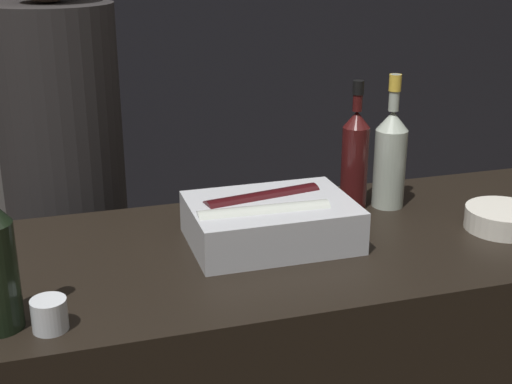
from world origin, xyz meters
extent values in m
cube|color=#B7BABF|center=(0.03, 0.34, 1.01)|extent=(0.37, 0.27, 0.10)
cylinder|color=#B2B7AD|center=(0.00, 0.30, 1.04)|extent=(0.30, 0.08, 0.07)
cylinder|color=black|center=(0.02, 0.38, 1.04)|extent=(0.29, 0.12, 0.07)
cylinder|color=silver|center=(0.59, 0.25, 0.99)|extent=(0.18, 0.18, 0.05)
cylinder|color=gray|center=(0.59, 0.25, 1.01)|extent=(0.15, 0.15, 0.01)
cylinder|color=silver|center=(-0.47, 0.09, 1.00)|extent=(0.06, 0.06, 0.06)
sphere|color=#EFB256|center=(-0.47, 0.09, 1.00)|extent=(0.03, 0.03, 0.03)
cylinder|color=#380F0F|center=(0.30, 0.49, 1.07)|extent=(0.07, 0.07, 0.21)
cone|color=#380F0F|center=(0.30, 0.49, 1.20)|extent=(0.07, 0.07, 0.04)
cylinder|color=#380F0F|center=(0.30, 0.49, 1.26)|extent=(0.02, 0.02, 0.08)
cylinder|color=black|center=(0.30, 0.49, 1.28)|extent=(0.03, 0.03, 0.03)
cylinder|color=#9EA899|center=(0.40, 0.48, 1.07)|extent=(0.08, 0.08, 0.20)
cone|color=#9EA899|center=(0.40, 0.48, 1.19)|extent=(0.08, 0.08, 0.05)
cylinder|color=#9EA899|center=(0.40, 0.48, 1.27)|extent=(0.03, 0.03, 0.09)
cylinder|color=gold|center=(0.40, 0.48, 1.29)|extent=(0.03, 0.03, 0.04)
cube|color=black|center=(-0.62, 1.25, 0.38)|extent=(0.27, 0.20, 0.76)
cube|color=black|center=(-0.40, 0.93, 0.38)|extent=(0.26, 0.19, 0.76)
cylinder|color=black|center=(-0.40, 0.93, 1.11)|extent=(0.35, 0.35, 0.70)
camera|label=1|loc=(-0.44, -1.10, 1.64)|focal=50.00mm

